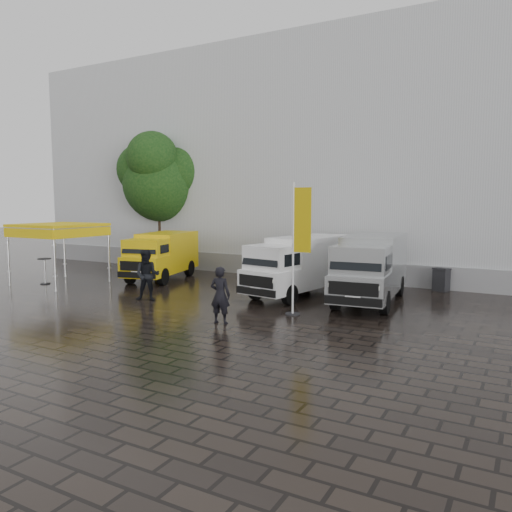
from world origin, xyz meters
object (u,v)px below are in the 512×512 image
Objects in this scene: van_silver at (371,269)px; cocktail_table at (45,271)px; person_front at (220,295)px; canopy_tent at (58,228)px; flagpole at (298,243)px; van_yellow at (161,256)px; van_white at (298,267)px; person_tent at (147,275)px; wheelie_bin at (441,280)px.

cocktail_table is at bearing -172.90° from van_silver.
van_silver is 3.21× the size of person_front.
van_silver is 1.76× the size of canopy_tent.
canopy_tent is at bearing -23.46° from person_front.
canopy_tent is at bearing 177.75° from flagpole.
van_yellow is 4.09× the size of cocktail_table.
van_white is 3.02× the size of person_front.
person_front reaches higher than cocktail_table.
van_yellow is 4.88m from canopy_tent.
person_tent is (6.19, -1.04, -1.61)m from canopy_tent.
van_white is at bearing 9.81° from person_tent.
wheelie_bin is at bearing 22.72° from canopy_tent.
canopy_tent is 17.12m from wheelie_bin.
canopy_tent is (-10.78, -2.74, 1.42)m from van_white.
van_silver reaches higher than van_yellow.
van_yellow is at bearing 171.71° from van_silver.
canopy_tent reaches higher than person_front.
wheelie_bin is (4.89, 3.82, -0.68)m from van_white.
van_silver is (2.93, 0.07, 0.07)m from van_white.
van_yellow is at bearing -150.04° from wheelie_bin.
canopy_tent is at bearing -155.96° from van_white.
van_yellow is 9.49m from person_front.
van_yellow is 2.48× the size of person_tent.
van_white is at bearing -17.92° from van_yellow.
canopy_tent reaches higher than van_silver.
person_front is at bearing -14.29° from canopy_tent.
flagpole is (8.96, -3.80, 1.30)m from van_yellow.
person_front is (10.59, -2.70, -1.70)m from canopy_tent.
canopy_tent is at bearing -173.90° from van_silver.
van_silver is 5.82× the size of wheelie_bin.
wheelie_bin is at bearing 1.13° from van_yellow.
wheelie_bin is 10.57m from person_front.
person_front is (-0.20, -5.44, -0.28)m from van_white.
van_yellow is 10.47m from van_silver.
van_white is 5.45m from person_front.
person_tent is at bearing -130.73° from van_white.
van_yellow is at bearing -174.64° from van_white.
van_white is (7.53, -0.58, 0.05)m from van_yellow.
van_white reaches higher than person_front.
van_silver is (10.45, -0.52, 0.12)m from van_yellow.
flagpole is at bearing -0.49° from cocktail_table.
van_white is 2.93m from van_silver.
person_tent is (-9.48, -7.60, 0.49)m from wheelie_bin.
flagpole reaches higher than cocktail_table.
van_silver is 4.84× the size of cocktail_table.
van_silver is 14.06m from canopy_tent.
van_yellow is at bearing 157.00° from flagpole.
van_silver is at bearing 65.53° from flagpole.
person_tent is at bearing -9.54° from canopy_tent.
van_white is 1.66× the size of canopy_tent.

